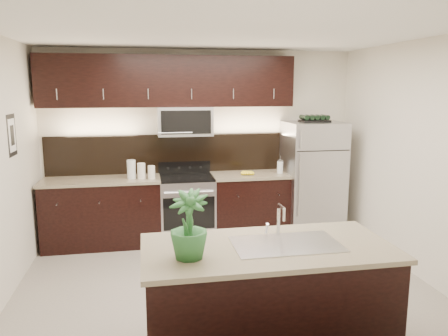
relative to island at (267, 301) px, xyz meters
name	(u,v)px	position (x,y,z in m)	size (l,w,h in m)	color
ground	(226,290)	(-0.10, 1.20, -0.47)	(4.50, 4.50, 0.00)	gray
room_walls	(216,135)	(-0.21, 1.16, 1.22)	(4.52, 4.02, 2.71)	beige
counter_run	(172,209)	(-0.56, 2.89, 0.00)	(3.51, 0.65, 0.94)	black
upper_fixtures	(171,89)	(-0.53, 3.04, 1.67)	(3.49, 0.40, 1.66)	black
island	(267,301)	(0.00, 0.00, 0.00)	(1.96, 0.96, 0.94)	black
sink_faucet	(286,242)	(0.15, 0.01, 0.48)	(0.84, 0.50, 0.28)	silver
refrigerator	(312,179)	(1.50, 2.83, 0.37)	(0.81, 0.73, 1.68)	#B2B2B7
wine_rack	(314,119)	(1.50, 2.83, 1.25)	(0.41, 0.26, 0.10)	black
plant	(189,225)	(-0.63, -0.14, 0.72)	(0.28, 0.28, 0.50)	#255E2A
canisters	(139,170)	(-1.01, 2.81, 0.58)	(0.38, 0.18, 0.26)	silver
french_press	(280,166)	(1.01, 2.84, 0.57)	(0.09, 0.09, 0.26)	silver
bananas	(244,173)	(0.46, 2.81, 0.50)	(0.20, 0.15, 0.06)	yellow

